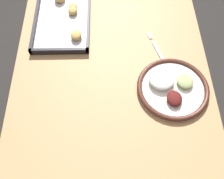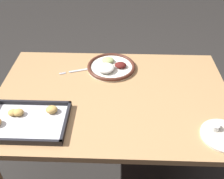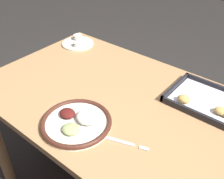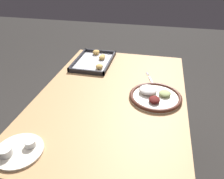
% 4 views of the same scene
% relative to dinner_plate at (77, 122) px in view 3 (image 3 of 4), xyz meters
% --- Properties ---
extents(dining_table, '(1.17, 0.77, 0.71)m').
position_rel_dinner_plate_xyz_m(dining_table, '(-0.02, 0.23, -0.12)').
color(dining_table, '#AD7F51').
rests_on(dining_table, ground_plane).
extents(dinner_plate, '(0.27, 0.27, 0.05)m').
position_rel_dinner_plate_xyz_m(dinner_plate, '(0.00, 0.00, 0.00)').
color(dinner_plate, white).
rests_on(dinner_plate, dining_table).
extents(fork, '(0.22, 0.08, 0.00)m').
position_rel_dinner_plate_xyz_m(fork, '(0.16, 0.03, -0.01)').
color(fork, silver).
rests_on(fork, dining_table).
extents(saucer_plate, '(0.18, 0.18, 0.04)m').
position_rel_dinner_plate_xyz_m(saucer_plate, '(-0.49, 0.49, -0.00)').
color(saucer_plate, beige).
rests_on(saucer_plate, dining_table).
extents(baking_tray, '(0.35, 0.24, 0.04)m').
position_rel_dinner_plate_xyz_m(baking_tray, '(0.36, 0.43, -0.00)').
color(baking_tray, black).
rests_on(baking_tray, dining_table).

